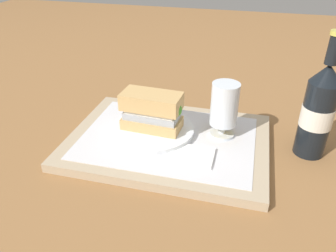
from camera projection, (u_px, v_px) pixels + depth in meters
The scene contains 8 objects.
ground_plane at pixel (168, 145), 0.76m from camera, with size 3.00×3.00×0.00m, color olive.
tray at pixel (168, 141), 0.75m from camera, with size 0.44×0.32×0.02m, color tan.
placemat at pixel (168, 137), 0.75m from camera, with size 0.38×0.27×0.00m, color silver.
plate at pixel (152, 130), 0.76m from camera, with size 0.19×0.19×0.01m, color white.
sandwich at pixel (153, 111), 0.73m from camera, with size 0.14×0.07×0.08m.
beer_glass at pixel (224, 107), 0.72m from camera, with size 0.06×0.06×0.12m.
napkin_folded at pixel (192, 155), 0.68m from camera, with size 0.09×0.07×0.01m, color white.
beer_bottle at pixel (318, 110), 0.68m from camera, with size 0.07×0.07×0.27m.
Camera 1 is at (0.16, -0.61, 0.42)m, focal length 35.70 mm.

